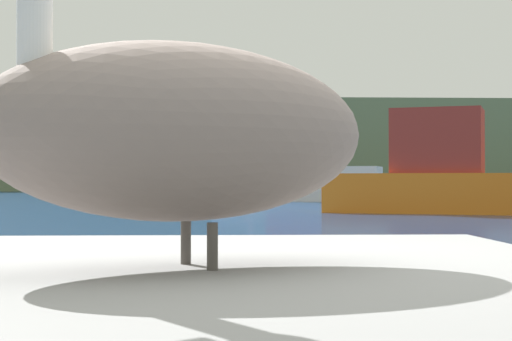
# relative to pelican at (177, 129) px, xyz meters

# --- Properties ---
(hillside_backdrop) EXTENTS (140.00, 16.19, 7.84)m
(hillside_backdrop) POSITION_rel_pelican_xyz_m (0.50, 73.70, 2.88)
(hillside_backdrop) COLOR #6B7A51
(hillside_backdrop) RESTS_ON ground
(pelican) EXTENTS (1.42, 0.96, 0.91)m
(pelican) POSITION_rel_pelican_xyz_m (0.00, 0.00, 0.00)
(pelican) COLOR gray
(pelican) RESTS_ON pier_dock
(fishing_boat_white) EXTENTS (7.51, 4.37, 5.53)m
(fishing_boat_white) POSITION_rel_pelican_xyz_m (3.52, 33.42, 0.07)
(fishing_boat_white) COLOR white
(fishing_boat_white) RESTS_ON ground
(fishing_boat_orange) EXTENTS (7.86, 4.79, 4.67)m
(fishing_boat_orange) POSITION_rel_pelican_xyz_m (6.63, 19.98, -0.07)
(fishing_boat_orange) COLOR orange
(fishing_boat_orange) RESTS_ON ground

